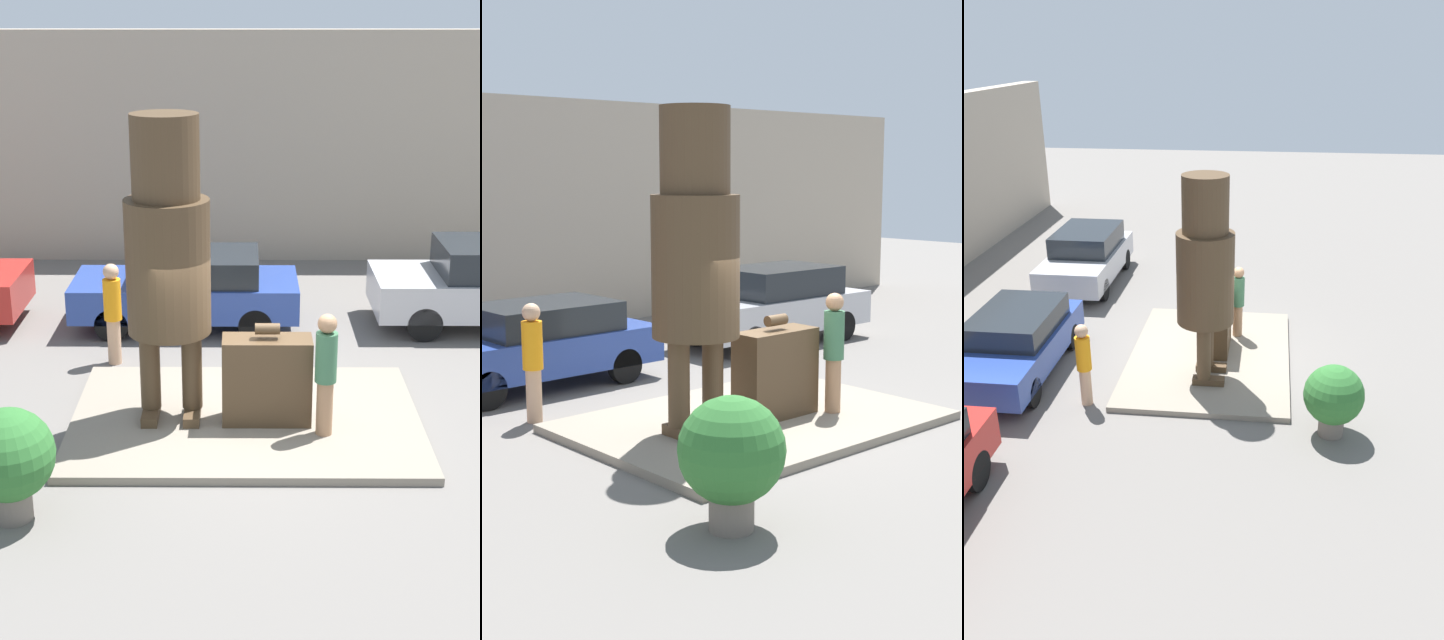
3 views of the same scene
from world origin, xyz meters
The scene contains 9 objects.
ground_plane centered at (0.00, 0.00, 0.00)m, with size 60.00×60.00×0.00m, color slate.
pedestal centered at (0.00, 0.00, 0.06)m, with size 5.03×3.61×0.12m.
statue_figure centered at (-1.07, -0.01, 2.64)m, with size 1.17×1.17×4.31m.
giant_suitcase centered at (0.30, -0.16, 0.76)m, with size 1.26×0.53×1.48m.
tourist centered at (1.08, -0.56, 1.08)m, with size 0.30×0.30×1.76m.
parked_car_blue centered at (-1.07, 4.12, 0.75)m, with size 4.17×1.77×1.42m.
parked_car_silver centered at (4.63, 4.19, 0.84)m, with size 4.37×1.87×1.60m.
planter_pot centered at (-2.76, -2.54, 0.81)m, with size 1.11×1.11×1.40m.
worker_hivis centered at (-2.22, 2.27, 0.96)m, with size 0.30×0.30×1.75m.
Camera 3 is at (-12.73, -1.28, 6.70)m, focal length 35.00 mm.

